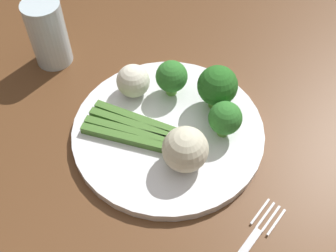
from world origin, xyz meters
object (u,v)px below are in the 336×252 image
cauliflower_near_fork (185,149)px  broccoli_front (217,86)px  broccoli_outer_edge (225,118)px  fork (244,250)px  asparagus_bundle (131,129)px  dining_table (186,160)px  cauliflower_front_left (133,81)px  water_glass (48,33)px  broccoli_left (172,77)px  plate (168,131)px

cauliflower_near_fork → broccoli_front: bearing=105.9°
broccoli_outer_edge → fork: (0.12, -0.12, -0.05)m
asparagus_bundle → broccoli_outer_edge: broccoli_outer_edge is taller
broccoli_front → cauliflower_near_fork: (0.03, -0.11, -0.01)m
dining_table → cauliflower_front_left: size_ratio=25.17×
water_glass → broccoli_left: bearing=16.7°
broccoli_outer_edge → broccoli_front: size_ratio=0.80×
dining_table → water_glass: size_ratio=11.43×
plate → broccoli_outer_edge: 0.09m
cauliflower_near_fork → water_glass: (-0.31, 0.02, 0.01)m
broccoli_front → cauliflower_near_fork: size_ratio=1.16×
plate → water_glass: bearing=-178.5°
dining_table → broccoli_left: 0.15m
fork → broccoli_outer_edge: bearing=43.8°
dining_table → asparagus_bundle: bearing=-126.4°
asparagus_bundle → broccoli_front: 0.14m
broccoli_left → cauliflower_front_left: (-0.04, -0.04, -0.01)m
plate → broccoli_left: bearing=126.9°
plate → water_glass: (-0.26, -0.01, 0.05)m
broccoli_front → broccoli_outer_edge: bearing=-40.8°
cauliflower_front_left → water_glass: (-0.17, -0.03, 0.02)m
broccoli_outer_edge → cauliflower_near_fork: 0.08m
fork → broccoli_left: bearing=58.5°
broccoli_front → cauliflower_front_left: bearing=-150.7°
broccoli_front → plate: bearing=-107.0°
plate → asparagus_bundle: 0.06m
asparagus_bundle → broccoli_left: bearing=-108.0°
cauliflower_near_fork → water_glass: 0.31m
cauliflower_front_left → dining_table: bearing=6.5°
asparagus_bundle → cauliflower_near_fork: size_ratio=2.30×
cauliflower_front_left → fork: cauliflower_front_left is taller
asparagus_bundle → cauliflower_near_fork: 0.10m
asparagus_bundle → broccoli_outer_edge: (0.10, 0.09, 0.03)m
plate → fork: plate is taller
cauliflower_front_left → cauliflower_near_fork: bearing=-18.6°
broccoli_front → water_glass: (-0.28, -0.09, -0.00)m
fork → water_glass: bearing=79.4°
broccoli_outer_edge → cauliflower_near_fork: (-0.01, -0.08, -0.00)m
cauliflower_near_fork → broccoli_outer_edge: bearing=82.9°
asparagus_bundle → broccoli_front: size_ratio=1.98×
dining_table → broccoli_outer_edge: (0.05, 0.02, 0.14)m
plate → broccoli_outer_edge: bearing=34.8°
broccoli_outer_edge → broccoli_front: bearing=139.2°
plate → water_glass: size_ratio=2.49×
asparagus_bundle → broccoli_front: broccoli_front is taller
asparagus_bundle → fork: bearing=149.7°
dining_table → broccoli_front: size_ratio=17.75×
asparagus_bundle → fork: asparagus_bundle is taller
dining_table → water_glass: 0.31m
asparagus_bundle → water_glass: 0.22m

